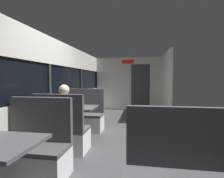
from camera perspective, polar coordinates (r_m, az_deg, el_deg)
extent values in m
cube|color=#423F44|center=(3.89, 0.44, -17.46)|extent=(3.30, 9.20, 0.02)
cube|color=beige|center=(4.22, -19.70, -9.15)|extent=(0.08, 8.40, 0.95)
cube|color=beige|center=(4.17, -20.12, 11.80)|extent=(0.08, 8.40, 0.60)
cube|color=black|center=(4.12, -20.05, 2.48)|extent=(0.03, 8.40, 0.75)
cube|color=#2D2D30|center=(4.11, -19.69, 2.49)|extent=(0.06, 0.08, 0.75)
cube|color=#2D2D30|center=(6.03, -9.99, 2.83)|extent=(0.06, 0.08, 0.75)
cube|color=#2D2D30|center=(8.05, -5.06, 2.98)|extent=(0.06, 0.08, 0.75)
cube|color=beige|center=(7.82, 5.16, 1.68)|extent=(2.90, 0.08, 2.30)
cube|color=#333338|center=(7.76, 9.19, 0.53)|extent=(0.80, 0.04, 2.00)
cube|color=red|center=(7.79, 5.17, 8.82)|extent=(0.50, 0.03, 0.16)
cube|color=beige|center=(6.66, 16.95, 1.27)|extent=(0.08, 2.40, 2.30)
cube|color=silver|center=(2.86, -24.01, -21.24)|extent=(0.95, 0.50, 0.39)
cube|color=#47474C|center=(2.78, -24.12, -17.00)|extent=(0.95, 0.50, 0.06)
cube|color=#47474C|center=(2.85, -21.94, -9.00)|extent=(0.95, 0.08, 0.65)
cylinder|color=#9E9EA3|center=(4.17, -11.66, -10.93)|extent=(0.10, 0.10, 0.70)
cube|color=#4C4C51|center=(4.09, -11.72, -5.90)|extent=(0.90, 0.70, 0.04)
cube|color=silver|center=(3.63, -15.49, -15.71)|extent=(0.95, 0.50, 0.39)
cube|color=#47474C|center=(3.56, -15.55, -12.28)|extent=(0.95, 0.50, 0.06)
cube|color=#47474C|center=(3.30, -17.18, -7.24)|extent=(0.95, 0.08, 0.65)
cube|color=silver|center=(4.81, -8.78, -10.87)|extent=(0.95, 0.50, 0.39)
cube|color=#47474C|center=(4.76, -8.80, -8.25)|extent=(0.95, 0.50, 0.06)
cube|color=#47474C|center=(4.90, -8.08, -3.70)|extent=(0.95, 0.08, 0.65)
cube|color=#47474C|center=(1.90, 19.68, -15.11)|extent=(0.95, 0.08, 0.65)
cube|color=#26262D|center=(3.62, -15.50, -15.26)|extent=(0.30, 0.36, 0.45)
cube|color=#99999E|center=(3.53, -15.29, -6.92)|extent=(0.34, 0.22, 0.60)
sphere|color=beige|center=(3.50, -15.26, -0.25)|extent=(0.20, 0.20, 0.20)
cylinder|color=#99999E|center=(3.78, -16.93, -5.98)|extent=(0.07, 0.28, 0.07)
cylinder|color=#99999E|center=(3.62, -11.20, -6.30)|extent=(0.07, 0.28, 0.07)
cylinder|color=#B23333|center=(3.99, -10.48, -5.18)|extent=(0.07, 0.07, 0.09)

